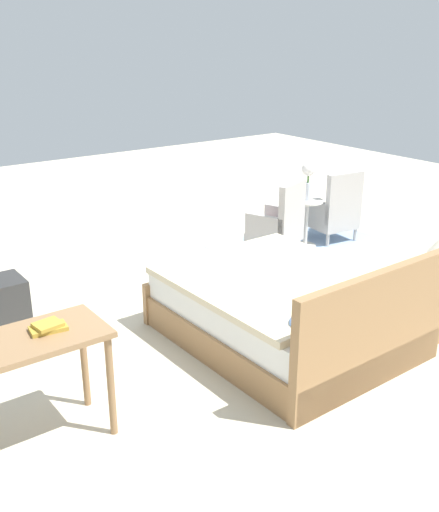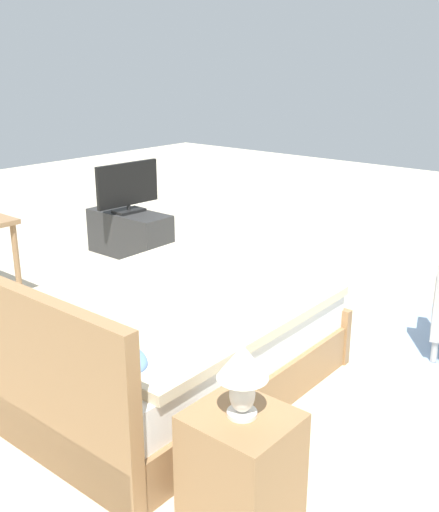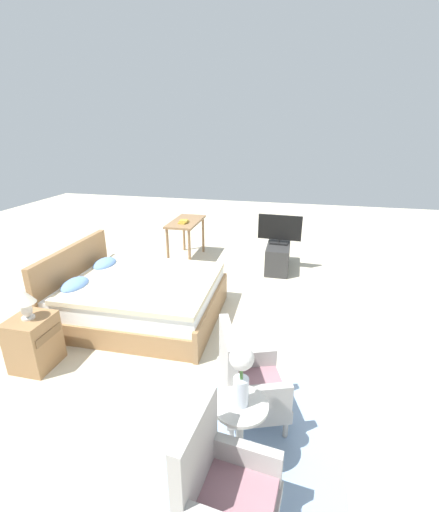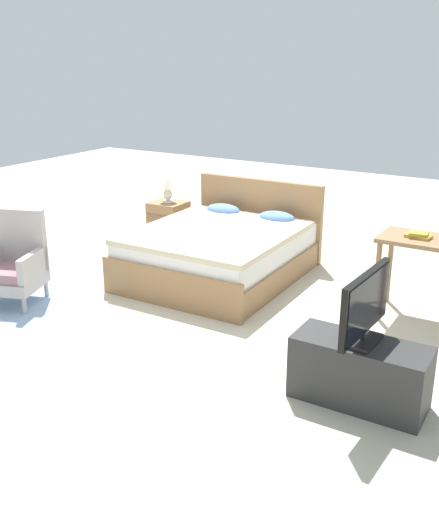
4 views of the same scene
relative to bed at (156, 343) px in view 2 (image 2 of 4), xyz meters
name	(u,v)px [view 2 (image 2 of 4)]	position (x,y,z in m)	size (l,w,h in m)	color
ground_plane	(230,329)	(0.18, -0.97, -0.30)	(16.00, 16.00, 0.00)	beige
bed	(156,343)	(0.00, 0.00, 0.00)	(1.68, 2.05, 0.96)	#997047
nightstand	(241,473)	(-1.20, 0.64, 0.00)	(0.44, 0.41, 0.59)	#997047
table_lamp	(243,370)	(-1.20, 0.64, 0.50)	(0.22, 0.22, 0.33)	silver
tv_stand	(130,234)	(2.19, -1.73, -0.06)	(0.96, 0.40, 0.48)	#2D2D2D
tv_flatscreen	(128,187)	(2.20, -1.73, 0.45)	(0.22, 0.77, 0.53)	black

